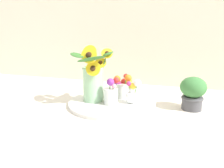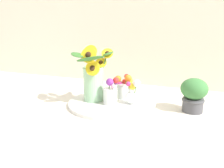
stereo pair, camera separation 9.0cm
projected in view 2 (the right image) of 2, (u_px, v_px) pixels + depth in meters
ground_plane at (106, 106)px, 1.24m from camera, size 6.00×6.00×0.00m
serving_tray at (112, 103)px, 1.27m from camera, size 0.50×0.50×0.02m
mason_jar_sunflowers at (94, 78)px, 1.25m from camera, size 0.28×0.27×0.32m
vase_small_center at (111, 93)px, 1.21m from camera, size 0.08×0.09×0.15m
vase_bulb_right at (131, 92)px, 1.21m from camera, size 0.10×0.08×0.16m
vase_small_back at (124, 88)px, 1.31m from camera, size 0.10×0.08×0.15m
potted_plant at (194, 94)px, 1.14m from camera, size 0.14×0.14×0.18m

